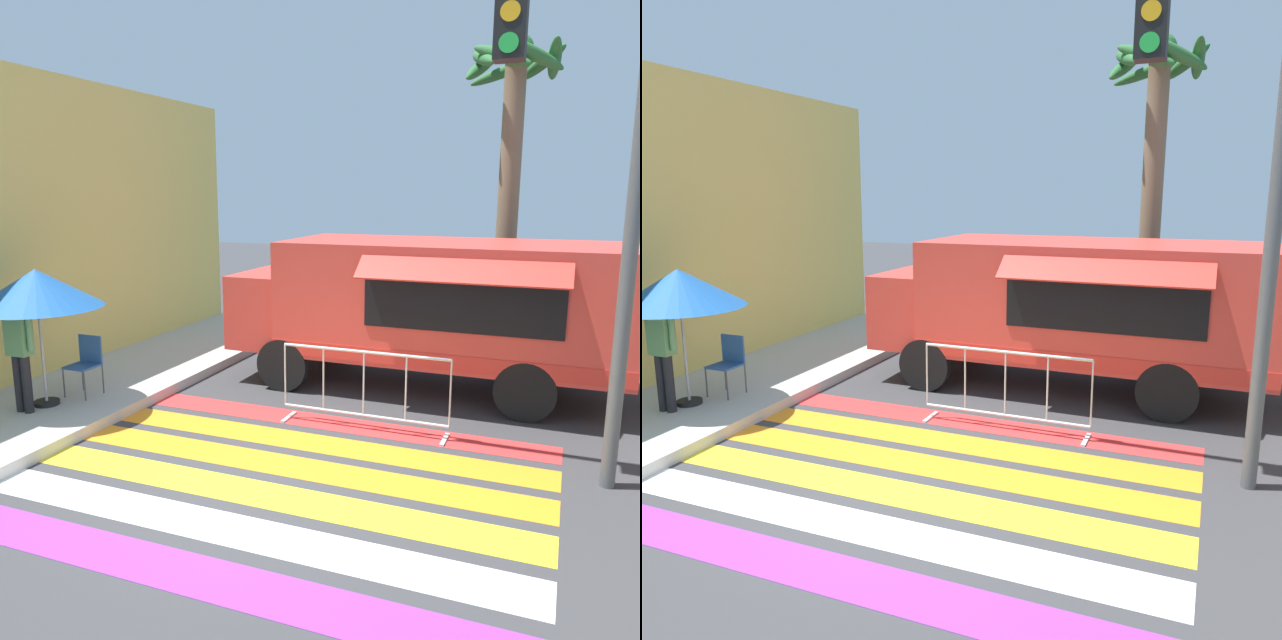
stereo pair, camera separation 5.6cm
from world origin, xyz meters
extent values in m
plane|color=#38383A|center=(0.00, 0.00, 0.00)|extent=(60.00, 60.00, 0.00)
cube|color=purple|center=(0.00, -1.62, 0.00)|extent=(6.40, 0.56, 0.01)
cube|color=white|center=(0.00, -0.86, 0.00)|extent=(6.40, 0.56, 0.01)
cube|color=yellow|center=(0.00, -0.10, 0.00)|extent=(6.40, 0.56, 0.01)
cube|color=orange|center=(0.00, 0.66, 0.00)|extent=(6.40, 0.56, 0.01)
cube|color=orange|center=(0.00, 1.42, 0.00)|extent=(6.40, 0.56, 0.01)
cube|color=red|center=(0.00, 2.18, 0.00)|extent=(6.40, 0.56, 0.01)
cube|color=#D13D33|center=(1.38, 4.40, 1.52)|extent=(5.40, 2.37, 1.86)
cube|color=#D13D33|center=(-1.32, 4.40, 1.22)|extent=(1.90, 2.18, 1.25)
cube|color=#1E232D|center=(-2.22, 4.40, 1.53)|extent=(0.06, 1.89, 0.48)
cube|color=black|center=(1.70, 3.20, 1.66)|extent=(2.86, 0.03, 0.84)
cube|color=red|center=(1.70, 3.00, 2.16)|extent=(2.96, 0.43, 0.31)
cube|color=red|center=(1.38, 3.21, 0.77)|extent=(5.40, 0.01, 0.24)
cylinder|color=black|center=(-1.16, 3.31, 0.44)|extent=(0.88, 0.22, 0.88)
cylinder|color=black|center=(-1.16, 5.49, 0.44)|extent=(0.88, 0.22, 0.88)
cylinder|color=black|center=(2.65, 3.31, 0.44)|extent=(0.88, 0.22, 0.88)
cylinder|color=black|center=(2.65, 5.49, 0.44)|extent=(0.88, 0.22, 0.88)
cylinder|color=#515456|center=(3.67, 1.51, 2.96)|extent=(0.16, 0.16, 5.91)
cube|color=black|center=(2.35, 1.48, 5.02)|extent=(0.32, 0.28, 0.90)
cylinder|color=#F2A519|center=(2.35, 1.34, 5.02)|extent=(0.20, 0.02, 0.20)
cylinder|color=green|center=(2.35, 1.34, 4.72)|extent=(0.20, 0.02, 0.20)
cylinder|color=black|center=(-3.89, 0.93, 0.19)|extent=(0.36, 0.36, 0.06)
cylinder|color=#B2B2B7|center=(-3.89, 0.93, 1.16)|extent=(0.04, 0.04, 2.00)
cone|color=#1E59A5|center=(-3.89, 0.93, 1.89)|extent=(1.82, 1.82, 0.55)
cylinder|color=#4C4C51|center=(-3.88, 1.28, 0.39)|extent=(0.02, 0.02, 0.45)
cylinder|color=#4C4C51|center=(-3.48, 1.28, 0.39)|extent=(0.02, 0.02, 0.45)
cylinder|color=#4C4C51|center=(-3.88, 1.67, 0.39)|extent=(0.02, 0.02, 0.45)
cylinder|color=#4C4C51|center=(-3.48, 1.67, 0.39)|extent=(0.02, 0.02, 0.45)
cube|color=#2D5999|center=(-3.68, 1.47, 0.63)|extent=(0.42, 0.42, 0.03)
cube|color=#2D5999|center=(-3.68, 1.67, 0.85)|extent=(0.42, 0.03, 0.43)
cylinder|color=black|center=(-4.01, 0.59, 0.58)|extent=(0.13, 0.13, 0.83)
cylinder|color=black|center=(-3.86, 0.59, 0.58)|extent=(0.13, 0.13, 0.83)
cube|color=#598C59|center=(-3.94, 0.59, 1.33)|extent=(0.34, 0.20, 0.67)
cylinder|color=#598C59|center=(-4.16, 0.59, 1.37)|extent=(0.09, 0.09, 0.57)
cylinder|color=#598C59|center=(-3.72, 0.59, 1.37)|extent=(0.09, 0.09, 0.57)
sphere|color=brown|center=(-3.94, 0.59, 1.81)|extent=(0.23, 0.23, 0.23)
cylinder|color=#B7BABF|center=(0.61, 2.13, 1.11)|extent=(2.37, 0.04, 0.04)
cylinder|color=#B7BABF|center=(0.61, 2.13, 0.20)|extent=(2.37, 0.04, 0.04)
cylinder|color=#B7BABF|center=(-0.58, 2.13, 0.65)|extent=(0.02, 0.02, 0.90)
cylinder|color=#B7BABF|center=(0.01, 2.13, 0.65)|extent=(0.02, 0.02, 0.90)
cylinder|color=#B7BABF|center=(0.61, 2.13, 0.65)|extent=(0.02, 0.02, 0.90)
cylinder|color=#B7BABF|center=(1.20, 2.13, 0.65)|extent=(0.02, 0.02, 0.90)
cylinder|color=#B7BABF|center=(1.79, 2.13, 0.65)|extent=(0.02, 0.02, 0.90)
cube|color=#B7BABF|center=(-0.53, 2.13, 0.01)|extent=(0.06, 0.44, 0.03)
cube|color=#B7BABF|center=(1.74, 2.13, 0.01)|extent=(0.06, 0.44, 0.03)
cylinder|color=#7A664C|center=(1.89, 7.30, 2.85)|extent=(0.41, 0.41, 5.71)
sphere|color=#2D6B33|center=(1.89, 7.30, 5.86)|extent=(0.60, 0.60, 0.60)
ellipsoid|color=#2D6B33|center=(2.57, 7.36, 5.65)|extent=(0.34, 1.36, 0.73)
ellipsoid|color=#2D6B33|center=(2.34, 7.74, 5.67)|extent=(1.04, 1.06, 0.65)
ellipsoid|color=#2D6B33|center=(1.74, 8.15, 5.67)|extent=(1.71, 0.54, 0.81)
ellipsoid|color=#2D6B33|center=(1.22, 7.50, 5.63)|extent=(0.61, 1.38, 0.82)
ellipsoid|color=#2D6B33|center=(1.31, 7.04, 5.69)|extent=(0.75, 1.27, 0.59)
ellipsoid|color=#2D6B33|center=(1.69, 6.74, 5.66)|extent=(1.23, 0.64, 0.66)
ellipsoid|color=#2D6B33|center=(2.25, 6.77, 5.66)|extent=(1.19, 0.91, 0.70)
camera|label=1|loc=(3.09, -5.68, 3.23)|focal=35.00mm
camera|label=2|loc=(3.14, -5.66, 3.23)|focal=35.00mm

